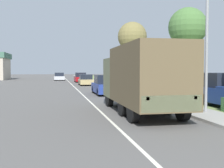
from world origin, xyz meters
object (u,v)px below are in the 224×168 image
(car_third_ahead, at_px, (80,78))
(car_second_ahead, at_px, (86,80))
(military_truck, at_px, (142,77))
(car_fourth_ahead, at_px, (59,77))
(lamp_post, at_px, (203,26))
(car_nearest_ahead, at_px, (105,86))

(car_third_ahead, bearing_deg, car_second_ahead, -90.54)
(car_second_ahead, bearing_deg, car_third_ahead, 89.46)
(military_truck, distance_m, car_fourth_ahead, 42.60)
(car_second_ahead, xyz_separation_m, lamp_post, (2.75, -25.70, 3.47))
(car_nearest_ahead, xyz_separation_m, car_fourth_ahead, (-3.47, 31.84, -0.05))
(car_fourth_ahead, bearing_deg, lamp_post, -82.00)
(car_nearest_ahead, height_order, car_second_ahead, car_nearest_ahead)
(military_truck, bearing_deg, lamp_post, -17.61)
(car_fourth_ahead, height_order, lamp_post, lamp_post)
(car_third_ahead, bearing_deg, car_fourth_ahead, 113.14)
(car_nearest_ahead, xyz_separation_m, car_second_ahead, (-0.13, 14.24, -0.08))
(car_nearest_ahead, relative_size, car_second_ahead, 1.14)
(car_third_ahead, relative_size, lamp_post, 0.70)
(military_truck, xyz_separation_m, car_nearest_ahead, (0.06, 10.61, -1.02))
(car_third_ahead, height_order, car_fourth_ahead, car_third_ahead)
(car_second_ahead, xyz_separation_m, car_fourth_ahead, (-3.33, 17.60, 0.03))
(military_truck, relative_size, car_third_ahead, 1.62)
(military_truck, distance_m, lamp_post, 3.68)
(military_truck, bearing_deg, car_third_ahead, 89.97)
(car_nearest_ahead, relative_size, car_fourth_ahead, 1.11)
(car_third_ahead, height_order, lamp_post, lamp_post)
(car_nearest_ahead, bearing_deg, military_truck, -90.32)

